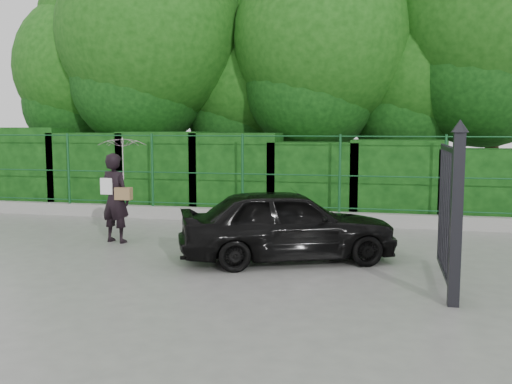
# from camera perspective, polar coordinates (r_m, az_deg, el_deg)

# --- Properties ---
(ground) EXTENTS (80.00, 80.00, 0.00)m
(ground) POSITION_cam_1_polar(r_m,az_deg,el_deg) (9.66, -10.28, -7.14)
(ground) COLOR gray
(kerb) EXTENTS (14.00, 0.25, 0.30)m
(kerb) POSITION_cam_1_polar(r_m,az_deg,el_deg) (13.80, -2.95, -2.28)
(kerb) COLOR #9E9E99
(kerb) RESTS_ON ground
(fence) EXTENTS (14.13, 0.06, 1.80)m
(fence) POSITION_cam_1_polar(r_m,az_deg,el_deg) (13.62, -2.08, 2.05)
(fence) COLOR #144B23
(fence) RESTS_ON kerb
(hedge) EXTENTS (14.20, 1.20, 2.24)m
(hedge) POSITION_cam_1_polar(r_m,az_deg,el_deg) (14.73, -2.98, 1.68)
(hedge) COLOR black
(hedge) RESTS_ON ground
(trees) EXTENTS (17.10, 6.15, 8.08)m
(trees) POSITION_cam_1_polar(r_m,az_deg,el_deg) (16.72, 3.97, 14.62)
(trees) COLOR black
(trees) RESTS_ON ground
(gate) EXTENTS (0.22, 2.33, 2.36)m
(gate) POSITION_cam_1_polar(r_m,az_deg,el_deg) (8.02, 19.03, -1.56)
(gate) COLOR black
(gate) RESTS_ON ground
(woman) EXTENTS (0.98, 0.95, 2.08)m
(woman) POSITION_cam_1_polar(r_m,az_deg,el_deg) (11.44, -13.49, 1.77)
(woman) COLOR black
(woman) RESTS_ON ground
(car) EXTENTS (3.94, 2.75, 1.25)m
(car) POSITION_cam_1_polar(r_m,az_deg,el_deg) (9.70, 3.14, -3.23)
(car) COLOR black
(car) RESTS_ON ground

